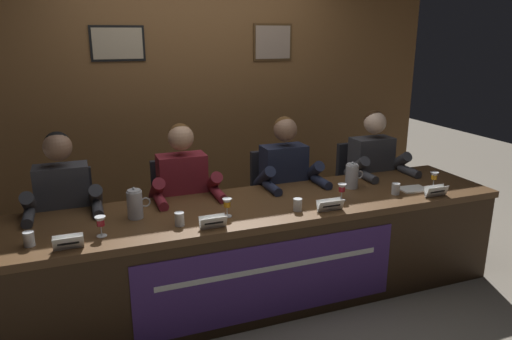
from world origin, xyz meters
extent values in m
plane|color=gray|center=(0.00, 0.00, 0.00)|extent=(12.00, 12.00, 0.00)
cube|color=brown|center=(0.00, 1.52, 1.30)|extent=(4.86, 0.12, 2.60)
cube|color=black|center=(-0.73, 1.45, 1.79)|extent=(0.46, 0.02, 0.30)
cube|color=tan|center=(-0.73, 1.44, 1.79)|extent=(0.42, 0.01, 0.26)
cube|color=#4C3319|center=(0.73, 1.45, 1.79)|extent=(0.40, 0.02, 0.35)
cube|color=gray|center=(0.73, 1.44, 1.79)|extent=(0.36, 0.01, 0.31)
cube|color=brown|center=(0.00, 0.00, 0.70)|extent=(3.66, 0.80, 0.05)
cube|color=#342112|center=(0.00, -0.38, 0.34)|extent=(3.60, 0.04, 0.67)
cube|color=#342112|center=(1.78, 0.00, 0.34)|extent=(0.08, 0.72, 0.67)
cube|color=#4C2D7A|center=(-0.04, -0.40, 0.34)|extent=(1.79, 0.01, 0.53)
cube|color=white|center=(-0.04, -0.41, 0.43)|extent=(1.52, 0.00, 0.04)
cylinder|color=black|center=(-1.26, 0.50, 0.01)|extent=(0.44, 0.44, 0.02)
cylinder|color=black|center=(-1.26, 0.50, 0.24)|extent=(0.05, 0.05, 0.42)
cube|color=#232328|center=(-1.26, 0.50, 0.46)|extent=(0.44, 0.44, 0.03)
cube|color=#232328|center=(-1.26, 0.70, 0.70)|extent=(0.40, 0.05, 0.44)
cylinder|color=black|center=(-1.36, 0.15, 0.24)|extent=(0.10, 0.10, 0.48)
cylinder|color=black|center=(-1.16, 0.15, 0.24)|extent=(0.10, 0.10, 0.48)
cylinder|color=black|center=(-1.36, 0.30, 0.53)|extent=(0.13, 0.34, 0.13)
cylinder|color=black|center=(-1.16, 0.30, 0.53)|extent=(0.13, 0.34, 0.13)
cube|color=#38383D|center=(-1.26, 0.47, 0.77)|extent=(0.36, 0.20, 0.48)
sphere|color=#8E664C|center=(-1.26, 0.45, 1.14)|extent=(0.19, 0.19, 0.19)
sphere|color=black|center=(-1.26, 0.46, 1.16)|extent=(0.17, 0.17, 0.17)
cylinder|color=#38383D|center=(-1.47, 0.37, 0.79)|extent=(0.09, 0.30, 0.25)
cylinder|color=#38383D|center=(-1.05, 0.37, 0.79)|extent=(0.09, 0.30, 0.25)
cylinder|color=#38383D|center=(-1.47, 0.21, 0.75)|extent=(0.07, 0.24, 0.07)
cylinder|color=#38383D|center=(-1.05, 0.21, 0.75)|extent=(0.07, 0.24, 0.07)
cube|color=white|center=(-1.23, -0.32, 0.76)|extent=(0.16, 0.03, 0.08)
cube|color=white|center=(-1.23, -0.28, 0.76)|extent=(0.16, 0.03, 0.08)
cube|color=black|center=(-1.23, -0.32, 0.76)|extent=(0.11, 0.01, 0.01)
cylinder|color=white|center=(-1.05, -0.19, 0.72)|extent=(0.06, 0.06, 0.00)
cylinder|color=white|center=(-1.05, -0.19, 0.75)|extent=(0.01, 0.01, 0.05)
cone|color=white|center=(-1.05, -0.19, 0.81)|extent=(0.06, 0.06, 0.06)
cylinder|color=#B21E2D|center=(-1.05, -0.19, 0.81)|extent=(0.04, 0.04, 0.04)
cylinder|color=silver|center=(-1.44, -0.18, 0.76)|extent=(0.06, 0.06, 0.08)
cylinder|color=silver|center=(-1.44, -0.18, 0.75)|extent=(0.05, 0.05, 0.05)
cylinder|color=black|center=(-0.42, 0.50, 0.01)|extent=(0.44, 0.44, 0.02)
cylinder|color=black|center=(-0.42, 0.50, 0.24)|extent=(0.05, 0.05, 0.42)
cube|color=#232328|center=(-0.42, 0.50, 0.46)|extent=(0.44, 0.44, 0.03)
cube|color=#232328|center=(-0.42, 0.70, 0.70)|extent=(0.40, 0.05, 0.44)
cylinder|color=black|center=(-0.52, 0.15, 0.24)|extent=(0.10, 0.10, 0.48)
cylinder|color=black|center=(-0.32, 0.15, 0.24)|extent=(0.10, 0.10, 0.48)
cylinder|color=black|center=(-0.52, 0.30, 0.53)|extent=(0.13, 0.34, 0.13)
cylinder|color=black|center=(-0.32, 0.30, 0.53)|extent=(0.13, 0.34, 0.13)
cube|color=maroon|center=(-0.42, 0.47, 0.77)|extent=(0.36, 0.20, 0.48)
sphere|color=tan|center=(-0.42, 0.45, 1.14)|extent=(0.19, 0.19, 0.19)
sphere|color=#593819|center=(-0.42, 0.46, 1.16)|extent=(0.17, 0.17, 0.17)
cylinder|color=maroon|center=(-0.63, 0.37, 0.79)|extent=(0.09, 0.30, 0.25)
cylinder|color=maroon|center=(-0.21, 0.37, 0.79)|extent=(0.09, 0.30, 0.25)
cylinder|color=maroon|center=(-0.63, 0.21, 0.75)|extent=(0.07, 0.24, 0.07)
cylinder|color=maroon|center=(-0.21, 0.21, 0.75)|extent=(0.07, 0.24, 0.07)
cube|color=white|center=(-0.40, -0.32, 0.76)|extent=(0.17, 0.03, 0.08)
cube|color=white|center=(-0.40, -0.29, 0.76)|extent=(0.17, 0.03, 0.08)
cube|color=black|center=(-0.40, -0.32, 0.76)|extent=(0.12, 0.01, 0.01)
cylinder|color=white|center=(-0.26, -0.15, 0.72)|extent=(0.06, 0.06, 0.00)
cylinder|color=white|center=(-0.26, -0.15, 0.75)|extent=(0.01, 0.01, 0.05)
cone|color=white|center=(-0.26, -0.15, 0.81)|extent=(0.06, 0.06, 0.06)
cylinder|color=orange|center=(-0.26, -0.15, 0.81)|extent=(0.04, 0.04, 0.04)
cylinder|color=silver|center=(-0.58, -0.19, 0.76)|extent=(0.06, 0.06, 0.08)
cylinder|color=silver|center=(-0.58, -0.19, 0.75)|extent=(0.05, 0.05, 0.05)
cylinder|color=black|center=(0.42, 0.50, 0.01)|extent=(0.44, 0.44, 0.02)
cylinder|color=black|center=(0.42, 0.50, 0.24)|extent=(0.05, 0.05, 0.42)
cube|color=#232328|center=(0.42, 0.50, 0.46)|extent=(0.44, 0.44, 0.03)
cube|color=#232328|center=(0.42, 0.70, 0.70)|extent=(0.40, 0.05, 0.44)
cylinder|color=black|center=(0.32, 0.15, 0.24)|extent=(0.10, 0.10, 0.48)
cylinder|color=black|center=(0.52, 0.15, 0.24)|extent=(0.10, 0.10, 0.48)
cylinder|color=black|center=(0.32, 0.30, 0.53)|extent=(0.13, 0.34, 0.13)
cylinder|color=black|center=(0.52, 0.30, 0.53)|extent=(0.13, 0.34, 0.13)
cube|color=#1E2338|center=(0.42, 0.47, 0.77)|extent=(0.36, 0.20, 0.48)
sphere|color=#8E664C|center=(0.42, 0.45, 1.14)|extent=(0.19, 0.19, 0.19)
sphere|color=#593819|center=(0.42, 0.46, 1.16)|extent=(0.17, 0.17, 0.17)
cylinder|color=#1E2338|center=(0.21, 0.37, 0.79)|extent=(0.09, 0.30, 0.25)
cylinder|color=#1E2338|center=(0.63, 0.37, 0.79)|extent=(0.09, 0.30, 0.25)
cylinder|color=#1E2338|center=(0.21, 0.21, 0.75)|extent=(0.07, 0.24, 0.07)
cylinder|color=#1E2338|center=(0.63, 0.21, 0.75)|extent=(0.07, 0.24, 0.07)
cube|color=white|center=(0.42, -0.32, 0.76)|extent=(0.19, 0.03, 0.08)
cube|color=white|center=(0.42, -0.28, 0.76)|extent=(0.19, 0.03, 0.08)
cube|color=black|center=(0.42, -0.32, 0.76)|extent=(0.13, 0.01, 0.01)
cylinder|color=white|center=(0.60, -0.14, 0.72)|extent=(0.06, 0.06, 0.00)
cylinder|color=white|center=(0.60, -0.14, 0.75)|extent=(0.01, 0.01, 0.05)
cone|color=white|center=(0.60, -0.14, 0.81)|extent=(0.06, 0.06, 0.06)
cylinder|color=#B21E2D|center=(0.60, -0.14, 0.81)|extent=(0.04, 0.04, 0.04)
cylinder|color=silver|center=(0.22, -0.22, 0.76)|extent=(0.06, 0.06, 0.08)
cylinder|color=silver|center=(0.22, -0.22, 0.75)|extent=(0.05, 0.05, 0.05)
cylinder|color=black|center=(1.26, 0.50, 0.01)|extent=(0.44, 0.44, 0.02)
cylinder|color=black|center=(1.26, 0.50, 0.24)|extent=(0.05, 0.05, 0.42)
cube|color=#232328|center=(1.26, 0.50, 0.46)|extent=(0.44, 0.44, 0.03)
cube|color=#232328|center=(1.26, 0.70, 0.70)|extent=(0.40, 0.05, 0.44)
cylinder|color=black|center=(1.16, 0.15, 0.24)|extent=(0.10, 0.10, 0.48)
cylinder|color=black|center=(1.36, 0.15, 0.24)|extent=(0.10, 0.10, 0.48)
cylinder|color=black|center=(1.16, 0.30, 0.53)|extent=(0.13, 0.34, 0.13)
cylinder|color=black|center=(1.36, 0.30, 0.53)|extent=(0.13, 0.34, 0.13)
cube|color=#38383D|center=(1.26, 0.47, 0.77)|extent=(0.36, 0.20, 0.48)
sphere|color=beige|center=(1.26, 0.45, 1.14)|extent=(0.19, 0.19, 0.19)
sphere|color=#331E0F|center=(1.26, 0.46, 1.16)|extent=(0.17, 0.17, 0.17)
cylinder|color=#38383D|center=(1.05, 0.37, 0.79)|extent=(0.09, 0.30, 0.25)
cylinder|color=#38383D|center=(1.47, 0.37, 0.79)|extent=(0.09, 0.30, 0.25)
cylinder|color=#38383D|center=(1.05, 0.21, 0.75)|extent=(0.07, 0.24, 0.07)
cylinder|color=#38383D|center=(1.47, 0.21, 0.75)|extent=(0.07, 0.24, 0.07)
cube|color=white|center=(1.30, -0.33, 0.76)|extent=(0.18, 0.03, 0.08)
cube|color=white|center=(1.30, -0.30, 0.76)|extent=(0.18, 0.03, 0.08)
cube|color=black|center=(1.30, -0.33, 0.76)|extent=(0.13, 0.01, 0.01)
cylinder|color=white|center=(1.42, -0.14, 0.72)|extent=(0.06, 0.06, 0.00)
cylinder|color=white|center=(1.42, -0.14, 0.75)|extent=(0.01, 0.01, 0.05)
cone|color=white|center=(1.42, -0.14, 0.81)|extent=(0.06, 0.06, 0.06)
cylinder|color=orange|center=(1.42, -0.14, 0.81)|extent=(0.04, 0.04, 0.04)
cylinder|color=silver|center=(1.05, -0.17, 0.76)|extent=(0.06, 0.06, 0.08)
cylinder|color=silver|center=(1.05, -0.17, 0.75)|extent=(0.05, 0.05, 0.05)
cylinder|color=silver|center=(-0.82, 0.04, 0.81)|extent=(0.10, 0.10, 0.18)
cylinder|color=silver|center=(-0.82, 0.04, 0.91)|extent=(0.08, 0.08, 0.01)
sphere|color=silver|center=(-0.82, 0.04, 0.92)|extent=(0.02, 0.02, 0.02)
torus|color=silver|center=(-0.76, 0.04, 0.82)|extent=(0.07, 0.01, 0.07)
cylinder|color=silver|center=(0.82, 0.08, 0.81)|extent=(0.10, 0.10, 0.18)
cylinder|color=silver|center=(0.82, 0.08, 0.91)|extent=(0.08, 0.09, 0.01)
sphere|color=silver|center=(0.82, 0.08, 0.92)|extent=(0.02, 0.02, 0.02)
torus|color=silver|center=(0.89, 0.08, 0.82)|extent=(0.07, 0.01, 0.07)
cube|color=white|center=(1.24, -0.13, 0.73)|extent=(0.22, 0.16, 0.01)
camera|label=1|loc=(-1.12, -2.94, 1.88)|focal=33.34mm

